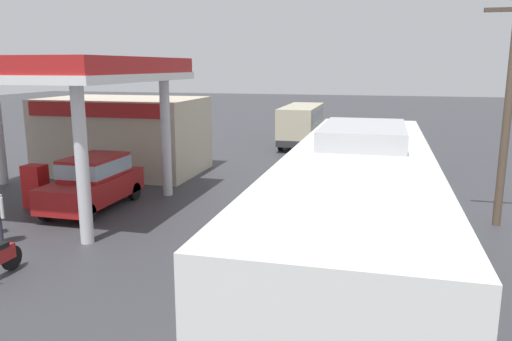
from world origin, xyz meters
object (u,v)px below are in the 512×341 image
(minibus_opposing_lane, at_px, (301,122))
(car_trailing_behind_bus, at_px, (386,148))
(car_at_pump, at_px, (93,180))
(coach_bus_main, at_px, (357,236))

(minibus_opposing_lane, distance_m, car_trailing_behind_bus, 7.75)
(car_at_pump, relative_size, minibus_opposing_lane, 0.69)
(car_at_pump, distance_m, car_trailing_behind_bus, 13.59)
(minibus_opposing_lane, height_order, car_trailing_behind_bus, minibus_opposing_lane)
(minibus_opposing_lane, relative_size, car_trailing_behind_bus, 1.46)
(coach_bus_main, distance_m, minibus_opposing_lane, 21.53)
(car_at_pump, height_order, car_trailing_behind_bus, same)
(coach_bus_main, bearing_deg, minibus_opposing_lane, 102.03)
(car_at_pump, bearing_deg, coach_bus_main, -31.53)
(coach_bus_main, xyz_separation_m, car_at_pump, (-9.12, 5.60, -0.71))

